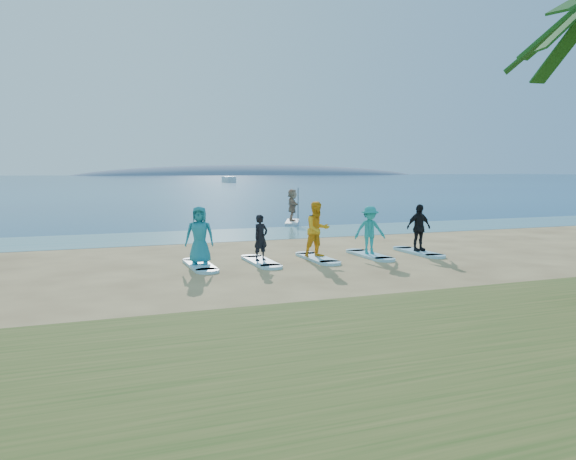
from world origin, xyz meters
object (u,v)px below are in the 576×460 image
object	(u,v)px
surfboard_0	(200,265)
student_0	(200,235)
surfboard_1	(261,262)
surfboard_3	(369,255)
surfboard_4	(418,252)
paddleboard	(292,222)
student_4	(419,228)
paddleboarder	(292,205)
student_1	(261,238)
student_3	(370,230)
surfboard_2	(317,258)
boat_offshore_b	(229,183)
student_2	(317,229)

from	to	relation	value
surfboard_0	student_0	xyz separation A→B (m)	(0.00, 0.00, 0.95)
surfboard_1	surfboard_3	distance (m)	4.01
student_0	surfboard_1	bearing A→B (deg)	20.21
surfboard_4	paddleboard	bearing A→B (deg)	90.20
student_4	paddleboarder	bearing A→B (deg)	87.26
student_1	student_3	distance (m)	4.01
paddleboarder	student_4	xyz separation A→B (m)	(0.04, -12.50, -0.09)
surfboard_1	student_3	xyz separation A→B (m)	(4.01, 0.00, 0.88)
surfboard_2	student_4	xyz separation A→B (m)	(4.01, 0.00, 0.90)
student_3	student_4	xyz separation A→B (m)	(2.00, 0.00, 0.01)
paddleboard	boat_offshore_b	xyz separation A→B (m)	(22.63, 99.53, -0.06)
boat_offshore_b	student_1	xyz separation A→B (m)	(-28.59, -112.04, 0.84)
paddleboarder	paddleboard	bearing A→B (deg)	0.00
surfboard_2	surfboard_4	xyz separation A→B (m)	(4.01, 0.00, 0.00)
student_0	surfboard_1	world-z (taller)	student_0
student_4	student_3	bearing A→B (deg)	177.05
student_0	surfboard_2	bearing A→B (deg)	20.21
surfboard_0	student_4	size ratio (longest dim) A/B	1.29
surfboard_0	student_3	xyz separation A→B (m)	(6.01, 0.00, 0.88)
student_0	surfboard_2	world-z (taller)	student_0
surfboard_1	student_1	xyz separation A→B (m)	(0.00, 0.00, 0.79)
student_0	student_2	bearing A→B (deg)	20.21
surfboard_2	student_4	distance (m)	4.11
paddleboarder	student_2	distance (m)	13.11
paddleboard	student_3	distance (m)	12.68
boat_offshore_b	surfboard_2	world-z (taller)	boat_offshore_b
paddleboarder	student_1	world-z (taller)	paddleboarder
surfboard_1	boat_offshore_b	bearing A→B (deg)	75.68
boat_offshore_b	surfboard_0	world-z (taller)	boat_offshore_b
paddleboarder	surfboard_3	world-z (taller)	paddleboarder
surfboard_0	student_4	distance (m)	8.07
paddleboard	surfboard_0	xyz separation A→B (m)	(-7.97, -12.50, -0.01)
paddleboarder	student_1	bearing A→B (deg)	171.79
paddleboarder	student_2	bearing A→B (deg)	179.72
student_2	boat_offshore_b	bearing A→B (deg)	69.28
student_1	surfboard_4	size ratio (longest dim) A/B	0.68
student_1	student_4	distance (m)	6.01
surfboard_0	student_1	world-z (taller)	student_1
boat_offshore_b	student_4	distance (m)	114.29
paddleboarder	surfboard_4	xyz separation A→B (m)	(0.04, -12.50, -0.98)
boat_offshore_b	student_0	bearing A→B (deg)	-105.26
paddleboard	surfboard_4	world-z (taller)	paddleboard
boat_offshore_b	student_0	xyz separation A→B (m)	(-30.60, -112.04, 1.00)
boat_offshore_b	surfboard_3	xyz separation A→B (m)	(-24.58, -112.04, 0.04)
student_2	surfboard_1	bearing A→B (deg)	172.63
student_3	surfboard_1	bearing A→B (deg)	-166.25
paddleboarder	surfboard_0	xyz separation A→B (m)	(-7.97, -12.50, -0.98)
student_1	surfboard_2	xyz separation A→B (m)	(2.00, 0.00, -0.79)
surfboard_0	surfboard_1	world-z (taller)	same
surfboard_4	student_4	size ratio (longest dim) A/B	1.29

